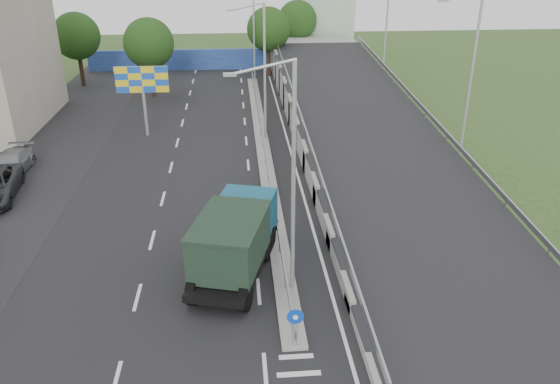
{
  "coord_description": "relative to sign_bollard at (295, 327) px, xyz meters",
  "views": [
    {
      "loc": [
        -1.93,
        -14.11,
        14.22
      ],
      "look_at": [
        0.23,
        11.7,
        2.2
      ],
      "focal_mm": 35.0,
      "sensor_mm": 36.0,
      "label": 1
    }
  ],
  "objects": [
    {
      "name": "church",
      "position": [
        10.0,
        57.83,
        4.28
      ],
      "size": [
        7.0,
        7.0,
        13.8
      ],
      "color": "#B2CCAD",
      "rests_on": "ground"
    },
    {
      "name": "tree_ramp_far",
      "position": [
        6.0,
        52.83,
        4.14
      ],
      "size": [
        4.8,
        4.8,
        7.6
      ],
      "color": "black",
      "rests_on": "ground"
    },
    {
      "name": "median_guardrail",
      "position": [
        0.0,
        21.83,
        -0.28
      ],
      "size": [
        0.09,
        44.0,
        0.71
      ],
      "color": "gray",
      "rests_on": "median"
    },
    {
      "name": "parked_car_d",
      "position": [
        -16.92,
        18.7,
        -0.31
      ],
      "size": [
        2.09,
        4.99,
        1.44
      ],
      "primitive_type": "imported",
      "rotation": [
        0.0,
        0.0,
        0.01
      ],
      "color": "gray",
      "rests_on": "ground"
    },
    {
      "name": "parking_strip",
      "position": [
        -16.0,
        17.83,
        -1.03
      ],
      "size": [
        8.0,
        90.0,
        0.05
      ],
      "primitive_type": "cube",
      "color": "black",
      "rests_on": "ground"
    },
    {
      "name": "overpass_ramp",
      "position": [
        7.5,
        21.83,
        0.72
      ],
      "size": [
        10.0,
        50.0,
        3.5
      ],
      "color": "gray",
      "rests_on": "ground"
    },
    {
      "name": "lamp_post_near",
      "position": [
        0.11,
        3.83,
        4.77
      ],
      "size": [
        2.74,
        0.18,
        10.08
      ],
      "color": "#B2B5B7",
      "rests_on": "median"
    },
    {
      "name": "tree_left_far",
      "position": [
        -18.0,
        42.83,
        4.14
      ],
      "size": [
        4.8,
        4.8,
        7.6
      ],
      "color": "black",
      "rests_on": "ground"
    },
    {
      "name": "lamp_post_far",
      "position": [
        0.11,
        43.83,
        4.77
      ],
      "size": [
        2.74,
        0.18,
        10.08
      ],
      "color": "#B2B5B7",
      "rests_on": "median"
    },
    {
      "name": "tree_median_far",
      "position": [
        2.0,
        45.83,
        4.14
      ],
      "size": [
        4.8,
        4.8,
        7.6
      ],
      "color": "black",
      "rests_on": "ground"
    },
    {
      "name": "billboard",
      "position": [
        -9.0,
        25.83,
        3.15
      ],
      "size": [
        4.0,
        0.24,
        5.5
      ],
      "color": "#B2B5B7",
      "rests_on": "ground"
    },
    {
      "name": "road_surface",
      "position": [
        -3.0,
        17.83,
        -1.03
      ],
      "size": [
        26.0,
        90.0,
        0.04
      ],
      "primitive_type": "cube",
      "color": "black",
      "rests_on": "ground"
    },
    {
      "name": "median",
      "position": [
        0.0,
        21.83,
        -0.93
      ],
      "size": [
        1.0,
        44.0,
        0.2
      ],
      "primitive_type": "cube",
      "color": "gray",
      "rests_on": "ground"
    },
    {
      "name": "sign_bollard",
      "position": [
        0.0,
        0.0,
        0.0
      ],
      "size": [
        0.64,
        0.23,
        1.67
      ],
      "color": "black",
      "rests_on": "median"
    },
    {
      "name": "tree_left_mid",
      "position": [
        -10.0,
        37.83,
        4.14
      ],
      "size": [
        4.8,
        4.8,
        7.6
      ],
      "color": "black",
      "rests_on": "ground"
    },
    {
      "name": "dump_truck",
      "position": [
        -2.14,
        5.66,
        0.73
      ],
      "size": [
        4.46,
        7.68,
        3.19
      ],
      "rotation": [
        0.0,
        0.0,
        -0.27
      ],
      "color": "black",
      "rests_on": "ground"
    },
    {
      "name": "lamp_post_mid",
      "position": [
        0.11,
        23.83,
        4.77
      ],
      "size": [
        2.74,
        0.18,
        10.08
      ],
      "color": "#B2B5B7",
      "rests_on": "median"
    },
    {
      "name": "blue_wall",
      "position": [
        -4.0,
        49.83,
        0.17
      ],
      "size": [
        30.0,
        0.5,
        2.4
      ],
      "primitive_type": "cube",
      "color": "navy",
      "rests_on": "ground"
    }
  ]
}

